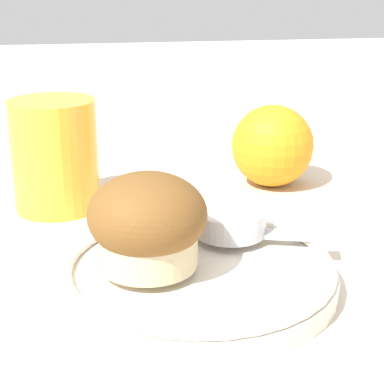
# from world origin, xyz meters

# --- Properties ---
(ground_plane) EXTENTS (3.00, 3.00, 0.00)m
(ground_plane) POSITION_xyz_m (0.00, 0.00, 0.00)
(ground_plane) COLOR beige
(plate) EXTENTS (0.19, 0.19, 0.02)m
(plate) POSITION_xyz_m (0.02, 0.00, 0.01)
(plate) COLOR silver
(plate) RESTS_ON ground_plane
(muffin) EXTENTS (0.08, 0.08, 0.07)m
(muffin) POSITION_xyz_m (-0.02, 0.00, 0.05)
(muffin) COLOR beige
(muffin) RESTS_ON plate
(cream_ramekin) EXTENTS (0.05, 0.05, 0.02)m
(cream_ramekin) POSITION_xyz_m (0.05, 0.04, 0.03)
(cream_ramekin) COLOR silver
(cream_ramekin) RESTS_ON plate
(berry_pair) EXTENTS (0.03, 0.01, 0.01)m
(berry_pair) POSITION_xyz_m (-0.01, 0.04, 0.03)
(berry_pair) COLOR maroon
(berry_pair) RESTS_ON plate
(butter_knife) EXTENTS (0.18, 0.07, 0.00)m
(butter_knife) POSITION_xyz_m (0.03, 0.05, 0.02)
(butter_knife) COLOR #B7B7BC
(butter_knife) RESTS_ON plate
(orange_fruit) EXTENTS (0.08, 0.08, 0.08)m
(orange_fruit) POSITION_xyz_m (0.13, 0.21, 0.04)
(orange_fruit) COLOR orange
(orange_fruit) RESTS_ON ground_plane
(juice_glass) EXTENTS (0.08, 0.08, 0.10)m
(juice_glass) POSITION_xyz_m (-0.09, 0.18, 0.05)
(juice_glass) COLOR gold
(juice_glass) RESTS_ON ground_plane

